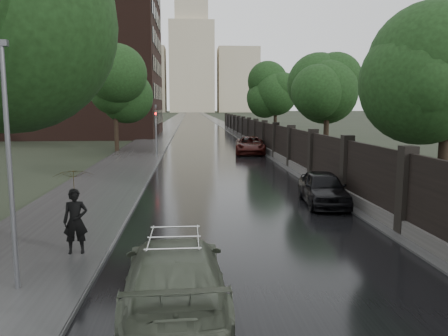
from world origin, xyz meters
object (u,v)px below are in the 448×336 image
tree_right_c (276,96)px  lamp_post (10,167)px  traffic_light (156,127)px  car_right_far (250,145)px  volga_sedan (175,274)px  pedestrian_umbrella (74,186)px  tree_left_far (115,90)px  car_right_near (323,188)px  tree_right_b (327,90)px

tree_right_c → lamp_post: (-12.90, -38.50, -2.28)m
tree_right_c → traffic_light: tree_right_c is taller
lamp_post → car_right_far: lamp_post is taller
traffic_light → volga_sedan: 24.45m
pedestrian_umbrella → traffic_light: bearing=82.2°
volga_sedan → pedestrian_umbrella: bearing=-50.8°
tree_left_far → volga_sedan: 30.23m
car_right_near → volga_sedan: bearing=-118.2°
tree_right_b → tree_right_c: 18.00m
tree_right_c → lamp_post: size_ratio=1.37×
tree_right_b → car_right_far: 8.55m
car_right_far → tree_right_b: bearing=-47.3°
traffic_light → car_right_far: bearing=22.0°
tree_right_b → tree_right_c: same height
volga_sedan → tree_left_far: bearing=-81.1°
pedestrian_umbrella → lamp_post: bearing=-114.1°
tree_left_far → tree_right_b: bearing=-27.3°
lamp_post → volga_sedan: (3.25, -0.80, -1.99)m
traffic_light → car_right_far: 8.14m
lamp_post → volga_sedan: lamp_post is taller
tree_right_b → pedestrian_umbrella: tree_right_b is taller
tree_right_c → car_right_near: (-4.11, -30.79, -4.28)m
tree_right_c → volga_sedan: size_ratio=1.50×
car_right_far → pedestrian_umbrella: bearing=-101.5°
tree_right_b → car_right_near: tree_right_b is taller
volga_sedan → car_right_far: 27.77m
car_right_far → traffic_light: bearing=-151.8°
car_right_far → car_right_near: bearing=-82.8°
tree_right_c → volga_sedan: tree_right_c is taller
tree_right_c → traffic_light: 19.26m
traffic_light → car_right_near: bearing=-64.0°
tree_left_far → car_right_far: (11.08, -2.03, -4.53)m
volga_sedan → car_right_far: bearing=-103.2°
lamp_post → car_right_far: size_ratio=1.00×
lamp_post → car_right_near: bearing=41.3°
tree_left_far → tree_right_c: bearing=32.8°
tree_right_b → volga_sedan: tree_right_b is taller
tree_right_b → car_right_far: (-4.42, 5.97, -4.24)m
lamp_post → pedestrian_umbrella: lamp_post is taller
tree_right_c → traffic_light: size_ratio=1.75×
tree_right_c → tree_left_far: bearing=-147.2°
tree_right_b → lamp_post: tree_right_b is taller
lamp_post → pedestrian_umbrella: (0.67, 2.11, -0.79)m
volga_sedan → car_right_far: car_right_far is taller
tree_right_b → traffic_light: bearing=165.8°
tree_right_b → traffic_light: tree_right_b is taller
tree_left_far → tree_right_b: size_ratio=1.05×
tree_left_far → tree_right_b: (15.50, -8.00, -0.29)m
tree_right_c → volga_sedan: 40.69m
tree_right_c → volga_sedan: (-9.65, -39.30, -4.27)m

